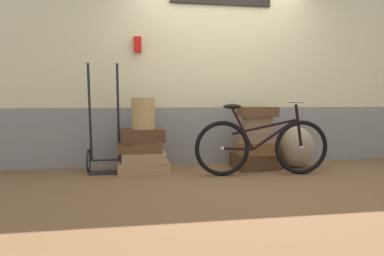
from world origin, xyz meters
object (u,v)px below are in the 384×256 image
object	(u,v)px
suitcase_0	(144,167)
bicycle	(262,146)
wicker_basket	(143,113)
suitcase_3	(142,135)
suitcase_5	(256,148)
suitcase_7	(257,124)
suitcase_4	(254,161)
suitcase_2	(141,147)
suitcase_8	(257,112)
suitcase_1	(144,157)
suitcase_6	(257,137)
luggage_trolley	(105,148)
burlap_sack	(296,147)

from	to	relation	value
suitcase_0	bicycle	size ratio (longest dim) A/B	0.38
wicker_basket	suitcase_0	bearing A→B (deg)	119.65
suitcase_3	suitcase_5	xyz separation A→B (m)	(1.50, -0.01, -0.19)
suitcase_5	suitcase_7	distance (m)	0.32
suitcase_4	suitcase_7	xyz separation A→B (m)	(0.02, -0.02, 0.50)
suitcase_2	suitcase_5	world-z (taller)	suitcase_2
wicker_basket	suitcase_3	bearing A→B (deg)	130.29
suitcase_8	wicker_basket	size ratio (longest dim) A/B	1.18
suitcase_8	bicycle	size ratio (longest dim) A/B	0.28
suitcase_1	suitcase_6	distance (m)	1.51
suitcase_7	suitcase_2	bearing A→B (deg)	-177.62
bicycle	suitcase_1	bearing A→B (deg)	164.75
suitcase_8	luggage_trolley	world-z (taller)	luggage_trolley
suitcase_1	burlap_sack	size ratio (longest dim) A/B	0.98
suitcase_4	suitcase_8	xyz separation A→B (m)	(0.02, -0.04, 0.66)
suitcase_3	bicycle	xyz separation A→B (m)	(1.43, -0.41, -0.11)
suitcase_1	suitcase_4	xyz separation A→B (m)	(1.47, 0.02, -0.10)
burlap_sack	bicycle	distance (m)	0.75
suitcase_2	suitcase_7	distance (m)	1.55
luggage_trolley	burlap_sack	size ratio (longest dim) A/B	2.48
suitcase_2	suitcase_5	bearing A→B (deg)	1.81
suitcase_4	luggage_trolley	distance (m)	1.98
suitcase_2	suitcase_8	world-z (taller)	suitcase_8
suitcase_4	suitcase_8	size ratio (longest dim) A/B	1.20
suitcase_1	suitcase_7	distance (m)	1.55
suitcase_5	suitcase_4	bearing A→B (deg)	135.01
suitcase_0	suitcase_6	distance (m)	1.54
suitcase_3	suitcase_0	bearing A→B (deg)	-51.03
luggage_trolley	bicycle	world-z (taller)	luggage_trolley
suitcase_5	suitcase_8	bearing A→B (deg)	-74.33
suitcase_4	suitcase_5	xyz separation A→B (m)	(0.01, -0.02, 0.18)
suitcase_8	luggage_trolley	distance (m)	2.04
suitcase_2	suitcase_6	xyz separation A→B (m)	(1.53, -0.06, 0.11)
suitcase_6	wicker_basket	bearing A→B (deg)	-175.84
luggage_trolley	burlap_sack	distance (m)	2.55
burlap_sack	suitcase_5	bearing A→B (deg)	178.66
suitcase_0	suitcase_6	world-z (taller)	suitcase_6
suitcase_7	suitcase_8	world-z (taller)	suitcase_8
suitcase_1	bicycle	bearing A→B (deg)	-15.34
suitcase_6	suitcase_7	bearing A→B (deg)	85.78
suitcase_3	suitcase_2	bearing A→B (deg)	138.16
suitcase_6	suitcase_7	world-z (taller)	suitcase_7
suitcase_8	wicker_basket	bearing A→B (deg)	-179.99
suitcase_8	bicycle	world-z (taller)	bicycle
suitcase_6	burlap_sack	world-z (taller)	burlap_sack
suitcase_2	wicker_basket	size ratio (longest dim) A/B	1.36
suitcase_0	luggage_trolley	xyz separation A→B (m)	(-0.49, 0.10, 0.24)
wicker_basket	bicycle	xyz separation A→B (m)	(1.42, -0.40, -0.39)
suitcase_7	luggage_trolley	xyz separation A→B (m)	(-1.99, 0.11, -0.29)
suitcase_3	luggage_trolley	bearing A→B (deg)	163.61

